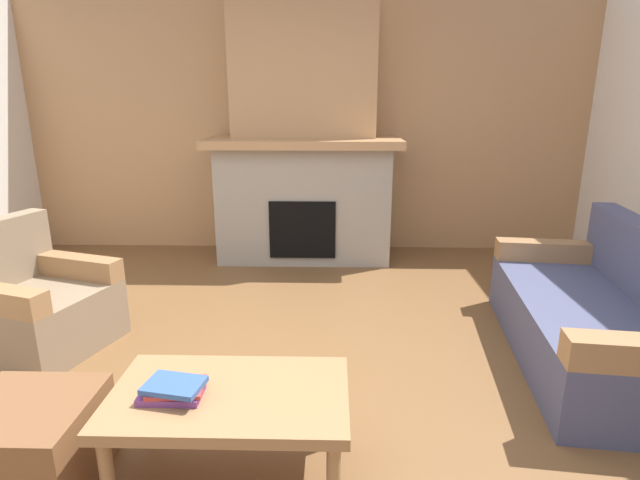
# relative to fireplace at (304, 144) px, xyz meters

# --- Properties ---
(ground) EXTENTS (9.00, 9.00, 0.00)m
(ground) POSITION_rel_fireplace_xyz_m (0.00, -2.62, -1.16)
(ground) COLOR brown
(wall_back_wood_panel) EXTENTS (6.00, 0.12, 2.70)m
(wall_back_wood_panel) POSITION_rel_fireplace_xyz_m (0.00, 0.38, 0.19)
(wall_back_wood_panel) COLOR tan
(wall_back_wood_panel) RESTS_ON ground
(fireplace) EXTENTS (1.90, 0.82, 2.70)m
(fireplace) POSITION_rel_fireplace_xyz_m (0.00, 0.00, 0.00)
(fireplace) COLOR gray
(fireplace) RESTS_ON ground
(couch) EXTENTS (1.04, 1.88, 0.85)m
(couch) POSITION_rel_fireplace_xyz_m (1.96, -2.15, -0.88)
(couch) COLOR #474C6B
(couch) RESTS_ON ground
(armchair) EXTENTS (0.95, 0.95, 0.85)m
(armchair) POSITION_rel_fireplace_xyz_m (-1.67, -2.06, -0.87)
(armchair) COLOR #847056
(armchair) RESTS_ON ground
(coffee_table) EXTENTS (1.00, 0.60, 0.43)m
(coffee_table) POSITION_rel_fireplace_xyz_m (-0.14, -3.24, -0.79)
(coffee_table) COLOR #997047
(coffee_table) RESTS_ON ground
(ottoman) EXTENTS (0.52, 0.52, 0.40)m
(ottoman) POSITION_rel_fireplace_xyz_m (-0.98, -3.31, -0.96)
(ottoman) COLOR brown
(ottoman) RESTS_ON ground
(book_stack_near_edge) EXTENTS (0.27, 0.21, 0.07)m
(book_stack_near_edge) POSITION_rel_fireplace_xyz_m (-0.36, -3.28, -0.70)
(book_stack_near_edge) COLOR #7A3D84
(book_stack_near_edge) RESTS_ON coffee_table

